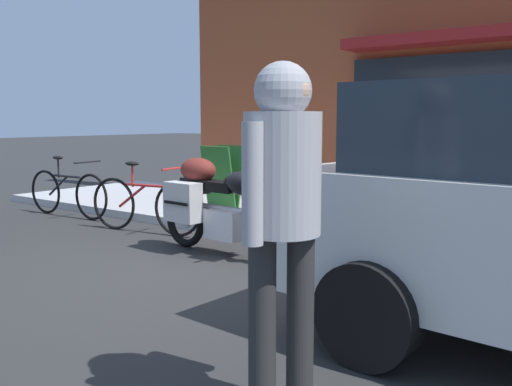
% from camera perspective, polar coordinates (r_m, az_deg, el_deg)
% --- Properties ---
extents(ground_plane, '(80.00, 80.00, 0.00)m').
position_cam_1_polar(ground_plane, '(5.72, -4.77, -7.65)').
color(ground_plane, '#2B2B2B').
extents(touring_motorcycle, '(2.07, 0.62, 1.38)m').
position_cam_1_polar(touring_motorcycle, '(6.12, -3.79, -0.94)').
color(touring_motorcycle, black).
rests_on(touring_motorcycle, ground_plane).
extents(parked_bicycle, '(1.75, 0.49, 0.95)m').
position_cam_1_polar(parked_bicycle, '(7.50, -11.38, -1.12)').
color(parked_bicycle, black).
rests_on(parked_bicycle, ground_plane).
extents(pedestrian_walking, '(0.39, 0.56, 1.77)m').
position_cam_1_polar(pedestrian_walking, '(2.72, 2.72, -0.36)').
color(pedestrian_walking, '#282828').
rests_on(pedestrian_walking, ground_plane).
extents(sandwich_board_sign, '(0.55, 0.42, 0.98)m').
position_cam_1_polar(sandwich_board_sign, '(8.53, -3.40, 1.58)').
color(sandwich_board_sign, '#1E511E').
rests_on(sandwich_board_sign, sidewalk_curb).
extents(second_bicycle_by_cafe, '(1.78, 0.48, 0.94)m').
position_cam_1_polar(second_bicycle_by_cafe, '(9.06, -18.77, 0.07)').
color(second_bicycle_by_cafe, black).
rests_on(second_bicycle_by_cafe, ground_plane).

